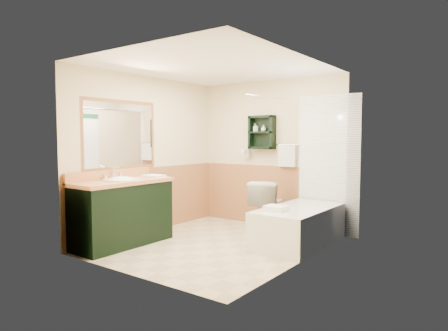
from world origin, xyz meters
TOP-DOWN VIEW (x-y plane):
  - floor at (0.00, 0.00)m, footprint 3.00×3.00m
  - back_wall at (0.00, 1.52)m, footprint 2.60×0.04m
  - left_wall at (-1.32, 0.00)m, footprint 0.04×3.00m
  - right_wall at (1.32, 0.00)m, footprint 0.04×3.00m
  - ceiling at (0.00, 0.00)m, footprint 2.60×3.00m
  - wainscot_left at (-1.29, 0.00)m, footprint 2.98×2.98m
  - wainscot_back at (0.00, 1.49)m, footprint 2.58×2.58m
  - mirror_frame at (-1.27, -0.55)m, footprint 1.30×1.30m
  - mirror_glass at (-1.27, -0.55)m, footprint 1.20×1.20m
  - tile_right at (1.28, 0.75)m, footprint 1.50×1.50m
  - tile_back at (1.03, 1.48)m, footprint 0.95×0.95m
  - tile_accent at (1.27, 0.75)m, footprint 1.50×1.50m
  - wall_shelf at (-0.10, 1.41)m, footprint 0.45×0.15m
  - hair_dryer at (-0.40, 1.43)m, footprint 0.10×0.24m
  - towel_bar at (0.35, 1.45)m, footprint 0.40×0.06m
  - curtain_rod at (0.53, 0.75)m, footprint 0.03×1.60m
  - shower_curtain at (0.53, 0.92)m, footprint 1.05×1.05m
  - vanity at (-0.99, -0.76)m, footprint 0.59×1.40m
  - bathtub at (0.93, 0.69)m, footprint 0.76×1.50m
  - toilet at (0.17, 1.16)m, footprint 0.61×0.88m
  - counter_towel at (-0.89, -0.27)m, footprint 0.29×0.23m
  - vanity_book at (-1.16, -0.04)m, footprint 0.15×0.02m
  - tub_towel at (0.79, 0.29)m, footprint 0.27×0.22m
  - soap_bottle_a at (-0.22, 1.40)m, footprint 0.10×0.14m
  - soap_bottle_b at (-0.06, 1.40)m, footprint 0.09×0.11m

SIDE VIEW (x-z plane):
  - floor at x=0.00m, z-range 0.00..0.00m
  - bathtub at x=0.93m, z-range 0.00..0.51m
  - toilet at x=0.17m, z-range 0.00..0.79m
  - vanity at x=-0.99m, z-range 0.00..0.89m
  - wainscot_left at x=-1.29m, z-range 0.00..1.00m
  - wainscot_back at x=0.00m, z-range 0.00..1.00m
  - tub_towel at x=0.79m, z-range 0.51..0.58m
  - counter_towel at x=-0.89m, z-range 0.89..0.93m
  - vanity_book at x=-1.16m, z-range 0.89..1.09m
  - tile_right at x=1.28m, z-range 0.00..2.10m
  - tile_back at x=1.03m, z-range 0.00..2.10m
  - shower_curtain at x=0.53m, z-range 0.30..2.00m
  - back_wall at x=0.00m, z-range 0.00..2.40m
  - left_wall at x=-1.32m, z-range 0.00..2.40m
  - right_wall at x=1.32m, z-range 0.00..2.40m
  - hair_dryer at x=-0.40m, z-range 1.11..1.29m
  - towel_bar at x=0.35m, z-range 1.15..1.55m
  - mirror_frame at x=-1.27m, z-range 1.00..2.00m
  - mirror_glass at x=-1.27m, z-range 1.05..1.95m
  - wall_shelf at x=-0.10m, z-range 1.27..1.83m
  - soap_bottle_a at x=-0.22m, z-range 1.56..1.62m
  - soap_bottle_b at x=-0.06m, z-range 1.56..1.64m
  - tile_accent at x=1.27m, z-range 1.85..1.95m
  - curtain_rod at x=0.53m, z-range 1.98..2.02m
  - ceiling at x=0.00m, z-range 2.40..2.44m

